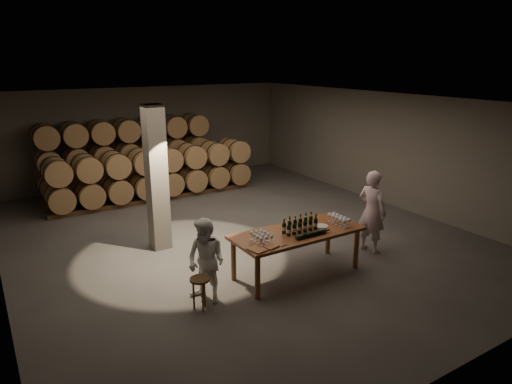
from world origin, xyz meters
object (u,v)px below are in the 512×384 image
notebook_near (271,246)px  person_man (372,211)px  stool (200,284)px  tasting_table (297,236)px  bottle_cluster (300,226)px  plate (322,226)px  person_woman (206,261)px

notebook_near → person_man: bearing=-5.4°
stool → tasting_table: bearing=5.2°
bottle_cluster → person_man: bearing=2.1°
plate → person_woman: person_woman is taller
stool → plate: bearing=3.2°
bottle_cluster → person_man: person_man is taller
bottle_cluster → person_woman: person_woman is taller
bottle_cluster → notebook_near: 0.98m
person_woman → stool: bearing=-75.2°
bottle_cluster → plate: bottle_cluster is taller
tasting_table → person_man: 2.06m
bottle_cluster → stool: size_ratio=1.27×
bottle_cluster → person_woman: 2.02m
notebook_near → person_man: 2.95m
tasting_table → notebook_near: notebook_near is taller
bottle_cluster → person_woman: size_ratio=0.48×
person_man → person_woman: size_ratio=1.21×
plate → bottle_cluster: bearing=178.1°
stool → person_man: size_ratio=0.31×
person_woman → tasting_table: bearing=64.5°
plate → stool: size_ratio=0.47×
bottle_cluster → notebook_near: size_ratio=2.94×
tasting_table → person_woman: bearing=-179.7°
stool → person_woman: 0.41m
person_man → person_woman: (-4.02, -0.06, -0.16)m
stool → bottle_cluster: bearing=4.4°
stool → notebook_near: bearing=-7.6°
bottle_cluster → person_man: 2.02m
notebook_near → person_woman: bearing=148.1°
tasting_table → bottle_cluster: 0.22m
stool → person_man: (4.24, 0.24, 0.45)m
tasting_table → bottle_cluster: (0.04, -0.03, 0.22)m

